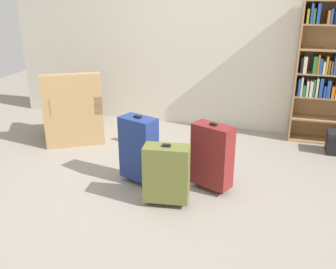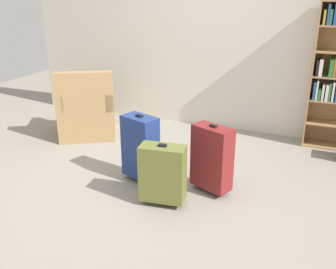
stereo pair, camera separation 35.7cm
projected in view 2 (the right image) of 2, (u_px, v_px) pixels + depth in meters
ground_plane at (146, 189)px, 3.72m from camera, size 9.49×9.49×0.00m
back_wall at (212, 32)px, 5.04m from camera, size 5.42×0.10×2.60m
armchair at (87, 112)px, 4.99m from camera, size 0.96×0.96×0.90m
mug at (132, 135)px, 4.95m from camera, size 0.12×0.08×0.10m
suitcase_navy_blue at (140, 147)px, 3.77m from camera, size 0.40×0.31×0.70m
suitcase_dark_red at (212, 158)px, 3.56m from camera, size 0.42×0.32×0.68m
suitcase_olive at (163, 173)px, 3.36m from camera, size 0.42×0.25×0.58m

